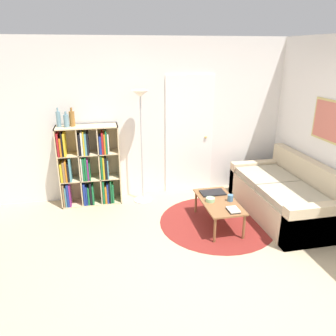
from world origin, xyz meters
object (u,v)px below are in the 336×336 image
at_px(cup, 230,198).
at_px(laptop, 213,193).
at_px(bottle_middle, 66,121).
at_px(bookshelf, 88,167).
at_px(floor_lamp, 141,117).
at_px(bottle_left, 59,119).
at_px(couch, 286,197).
at_px(bottle_right, 72,118).
at_px(coffee_table, 219,203).
at_px(bowl, 210,200).

bearing_deg(cup, laptop, 117.67).
bearing_deg(bottle_middle, laptop, -22.41).
distance_m(cup, bottle_middle, 2.68).
relative_size(bookshelf, cup, 14.00).
distance_m(floor_lamp, bottle_left, 1.24).
bearing_deg(couch, floor_lamp, 155.77).
distance_m(bookshelf, bottle_left, 0.87).
height_order(bookshelf, floor_lamp, floor_lamp).
bearing_deg(bookshelf, couch, -19.42).
distance_m(floor_lamp, laptop, 1.59).
height_order(bottle_left, bottle_right, bottle_left).
xyz_separation_m(floor_lamp, bottle_right, (-1.04, 0.13, 0.00)).
height_order(coffee_table, laptop, laptop).
relative_size(floor_lamp, coffee_table, 1.93).
bearing_deg(couch, bowl, -175.92).
height_order(laptop, cup, cup).
xyz_separation_m(cup, bottle_left, (-2.33, 1.18, 0.99)).
height_order(coffee_table, bottle_middle, bottle_middle).
height_order(couch, bottle_left, bottle_left).
bearing_deg(coffee_table, floor_lamp, 132.69).
bearing_deg(floor_lamp, bowl, -51.16).
xyz_separation_m(floor_lamp, cup, (1.10, -1.07, -0.98)).
relative_size(bowl, bottle_middle, 0.54).
height_order(cup, bottle_middle, bottle_middle).
distance_m(couch, bowl, 1.26).
height_order(laptop, bowl, bowl).
height_order(laptop, bottle_left, bottle_left).
bearing_deg(laptop, bowl, -116.19).
distance_m(coffee_table, laptop, 0.26).
relative_size(bookshelf, laptop, 3.57).
bearing_deg(cup, floor_lamp, 136.00).
xyz_separation_m(bookshelf, cup, (1.97, -1.17, -0.20)).
height_order(bookshelf, bottle_middle, bottle_middle).
xyz_separation_m(floor_lamp, bottle_left, (-1.23, 0.12, 0.00)).
bearing_deg(bottle_left, bottle_middle, -17.92).
relative_size(cup, bottle_middle, 0.39).
relative_size(cup, bottle_left, 0.32).
bearing_deg(floor_lamp, bookshelf, 173.22).
distance_m(floor_lamp, bottle_right, 1.04).
distance_m(couch, bottle_right, 3.47).
bearing_deg(bowl, bottle_right, 148.18).
height_order(bookshelf, bowl, bookshelf).
bearing_deg(laptop, cup, -62.33).
bearing_deg(bottle_middle, bowl, -29.65).
distance_m(floor_lamp, cup, 1.82).
bearing_deg(bookshelf, cup, -30.70).
distance_m(laptop, bowl, 0.28).
height_order(couch, bottle_middle, bottle_middle).
xyz_separation_m(bookshelf, bowl, (1.69, -1.12, -0.21)).
relative_size(bowl, bottle_left, 0.44).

